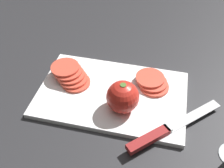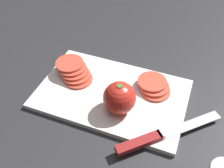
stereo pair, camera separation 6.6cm
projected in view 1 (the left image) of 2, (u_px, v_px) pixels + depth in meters
The scene contains 6 objects.
ground_plane at pixel (149, 104), 0.67m from camera, with size 3.00×3.00×0.00m, color #28282B.
cutting_board at pixel (112, 94), 0.68m from camera, with size 0.38×0.24×0.01m.
whole_tomato at pixel (123, 97), 0.61m from camera, with size 0.08×0.08×0.08m.
knife at pixel (158, 134), 0.58m from camera, with size 0.21×0.20×0.01m.
tomato_slice_stack_near at pixel (152, 82), 0.69m from camera, with size 0.09×0.09×0.02m.
tomato_slice_stack_far at pixel (71, 75), 0.70m from camera, with size 0.11×0.10×0.03m.
Camera 1 is at (-0.01, 0.45, 0.50)m, focal length 42.00 mm.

